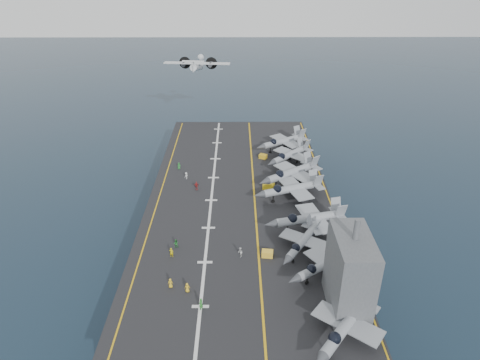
{
  "coord_description": "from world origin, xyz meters",
  "views": [
    {
      "loc": [
        -0.57,
        -75.98,
        55.99
      ],
      "look_at": [
        0.0,
        4.0,
        13.0
      ],
      "focal_mm": 32.0,
      "sensor_mm": 36.0,
      "label": 1
    }
  ],
  "objects_px": {
    "island_superstructure": "(351,265)",
    "fighter_jet_0": "(345,325)",
    "tow_cart_a": "(267,254)",
    "transport_plane": "(197,67)"
  },
  "relations": [
    {
      "from": "island_superstructure",
      "to": "transport_plane",
      "type": "distance_m",
      "value": 89.33
    },
    {
      "from": "island_superstructure",
      "to": "fighter_jet_0",
      "type": "height_order",
      "value": "island_superstructure"
    },
    {
      "from": "tow_cart_a",
      "to": "transport_plane",
      "type": "relative_size",
      "value": 0.1
    },
    {
      "from": "island_superstructure",
      "to": "tow_cart_a",
      "type": "bearing_deg",
      "value": 132.48
    },
    {
      "from": "tow_cart_a",
      "to": "transport_plane",
      "type": "bearing_deg",
      "value": 103.2
    },
    {
      "from": "fighter_jet_0",
      "to": "tow_cart_a",
      "type": "bearing_deg",
      "value": 117.36
    },
    {
      "from": "island_superstructure",
      "to": "fighter_jet_0",
      "type": "xyz_separation_m",
      "value": [
        -1.51,
        -5.93,
        -5.06
      ]
    },
    {
      "from": "tow_cart_a",
      "to": "island_superstructure",
      "type": "bearing_deg",
      "value": -47.52
    },
    {
      "from": "tow_cart_a",
      "to": "transport_plane",
      "type": "height_order",
      "value": "transport_plane"
    },
    {
      "from": "island_superstructure",
      "to": "fighter_jet_0",
      "type": "bearing_deg",
      "value": -104.33
    }
  ]
}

